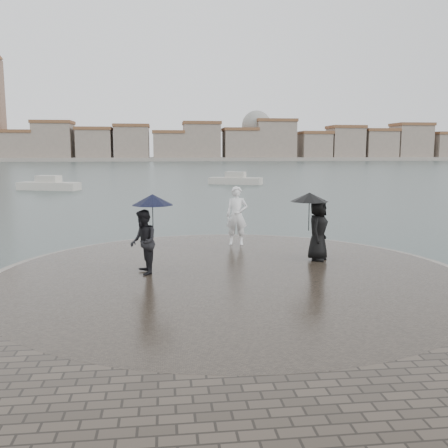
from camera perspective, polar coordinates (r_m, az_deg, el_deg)
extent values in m
plane|color=#2B3835|center=(9.75, 3.44, -12.62)|extent=(400.00, 400.00, 0.00)
cylinder|color=gray|center=(13.00, 0.69, -6.47)|extent=(12.50, 12.50, 0.32)
cylinder|color=#2D261E|center=(12.99, 0.69, -6.38)|extent=(11.90, 11.90, 0.36)
imported|color=white|center=(16.65, 1.47, 0.96)|extent=(0.81, 0.63, 1.96)
imported|color=black|center=(12.85, -9.20, -2.05)|extent=(0.77, 0.91, 1.66)
cylinder|color=black|center=(12.85, -8.13, 0.34)|extent=(0.02, 0.02, 0.90)
cone|color=black|center=(12.79, -8.18, 2.78)|extent=(1.07, 1.07, 0.28)
imported|color=black|center=(14.53, 10.70, -0.64)|extent=(0.93, 1.03, 1.78)
cylinder|color=black|center=(14.49, 9.69, 1.01)|extent=(0.02, 0.02, 0.90)
cone|color=black|center=(14.43, 9.74, 3.05)|extent=(1.10, 1.10, 0.26)
cube|color=gray|center=(171.98, -6.33, 7.39)|extent=(260.00, 20.00, 1.20)
cube|color=gray|center=(175.20, -22.41, 8.11)|extent=(10.00, 10.00, 9.00)
cube|color=brown|center=(175.30, -22.50, 9.74)|extent=(10.60, 10.60, 1.00)
cube|color=gray|center=(172.63, -18.87, 8.79)|extent=(12.00, 10.00, 12.00)
cube|color=brown|center=(172.85, -18.98, 10.94)|extent=(12.60, 10.60, 1.00)
cube|color=gray|center=(170.43, -14.53, 8.64)|extent=(11.00, 10.00, 10.00)
cube|color=brown|center=(170.57, -14.60, 10.49)|extent=(11.60, 10.60, 1.00)
cube|color=gray|center=(169.28, -10.46, 8.94)|extent=(11.00, 10.00, 11.00)
cube|color=brown|center=(169.46, -10.52, 10.97)|extent=(11.60, 10.60, 1.00)
cube|color=gray|center=(168.96, -6.34, 8.69)|extent=(10.00, 10.00, 9.00)
cube|color=brown|center=(169.07, -6.37, 10.39)|extent=(10.60, 10.60, 1.00)
cube|color=gray|center=(169.44, -2.58, 9.24)|extent=(12.00, 10.00, 12.00)
cube|color=brown|center=(169.66, -2.60, 11.44)|extent=(12.60, 10.60, 1.00)
cube|color=gray|center=(170.89, 1.83, 8.90)|extent=(11.00, 10.00, 10.00)
cube|color=brown|center=(171.03, 1.83, 10.75)|extent=(11.60, 10.60, 1.00)
cube|color=gray|center=(173.12, 5.81, 9.35)|extent=(13.00, 10.00, 13.00)
cube|color=brown|center=(173.38, 5.85, 11.67)|extent=(13.60, 10.60, 1.00)
cube|color=gray|center=(176.67, 10.29, 8.60)|extent=(10.00, 10.00, 9.00)
cube|color=brown|center=(176.77, 10.33, 10.22)|extent=(10.60, 10.60, 1.00)
cube|color=gray|center=(180.20, 13.68, 8.81)|extent=(11.00, 10.00, 11.00)
cube|color=brown|center=(180.37, 13.75, 10.71)|extent=(11.60, 10.60, 1.00)
cube|color=gray|center=(184.71, 17.20, 8.50)|extent=(11.00, 10.00, 10.00)
cube|color=brown|center=(184.84, 17.28, 10.20)|extent=(11.60, 10.60, 1.00)
cube|color=gray|center=(189.89, 20.56, 8.63)|extent=(12.00, 10.00, 12.00)
cube|color=brown|center=(190.09, 20.67, 10.59)|extent=(12.60, 10.60, 1.00)
cube|color=gray|center=(196.15, 23.95, 7.98)|extent=(10.00, 10.00, 9.00)
cube|color=brown|center=(196.24, 24.04, 9.44)|extent=(10.60, 10.60, 1.00)
sphere|color=gray|center=(174.06, 3.73, 11.19)|extent=(10.00, 10.00, 10.00)
cube|color=#BCB6A9|center=(47.16, -19.38, 3.98)|extent=(5.72, 3.26, 0.90)
cube|color=#BCB6A9|center=(47.13, -19.41, 4.71)|extent=(2.28, 1.77, 0.90)
cube|color=#BCB6A9|center=(52.24, 1.33, 4.84)|extent=(5.68, 3.70, 0.90)
cube|color=#BCB6A9|center=(52.20, 1.34, 5.50)|extent=(2.31, 1.91, 0.90)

